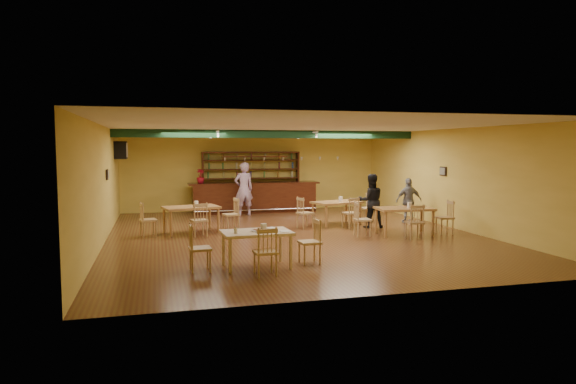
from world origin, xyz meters
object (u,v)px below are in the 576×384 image
object	(u,v)px
patron_bar	(244,189)
patron_right_a	(371,201)
near_table	(257,249)
dining_table_b	(337,213)
dining_table_a	(191,220)
dining_table_d	(404,221)
bar_counter	(254,197)

from	to	relation	value
patron_bar	patron_right_a	bearing A→B (deg)	121.97
near_table	patron_right_a	size ratio (longest dim) A/B	0.85
dining_table_b	near_table	world-z (taller)	near_table
dining_table_a	patron_right_a	xyz separation A→B (m)	(5.35, -0.41, 0.44)
dining_table_d	dining_table_a	bearing A→B (deg)	167.53
bar_counter	dining_table_b	xyz separation A→B (m)	(1.93, -3.72, -0.20)
dining_table_a	patron_right_a	world-z (taller)	patron_right_a
bar_counter	dining_table_d	size ratio (longest dim) A/B	3.21
dining_table_a	dining_table_b	size ratio (longest dim) A/B	1.03
dining_table_d	patron_right_a	xyz separation A→B (m)	(-0.39, 1.40, 0.44)
dining_table_d	dining_table_b	bearing A→B (deg)	123.51
near_table	patron_right_a	xyz separation A→B (m)	(4.35, 4.18, 0.45)
dining_table_a	patron_right_a	size ratio (longest dim) A/B	0.93
dining_table_a	patron_right_a	distance (m)	5.38
bar_counter	near_table	bearing A→B (deg)	-100.52
dining_table_b	patron_bar	distance (m)	3.85
dining_table_b	dining_table_d	world-z (taller)	dining_table_d
dining_table_b	dining_table_a	bearing A→B (deg)	168.42
patron_bar	dining_table_b	bearing A→B (deg)	120.94
dining_table_d	near_table	xyz separation A→B (m)	(-4.74, -2.78, -0.01)
dining_table_d	patron_bar	distance (m)	6.30
bar_counter	near_table	size ratio (longest dim) A/B	3.53
dining_table_a	near_table	size ratio (longest dim) A/B	1.10
dining_table_b	patron_right_a	distance (m)	1.22
bar_counter	dining_table_d	world-z (taller)	bar_counter
bar_counter	patron_bar	size ratio (longest dim) A/B	2.56
dining_table_d	patron_right_a	distance (m)	1.52
dining_table_a	patron_bar	bearing A→B (deg)	44.66
bar_counter	dining_table_d	xyz separation A→B (m)	(3.12, -5.92, -0.18)
dining_table_b	near_table	size ratio (longest dim) A/B	1.07
patron_right_a	bar_counter	bearing A→B (deg)	-50.62
dining_table_a	bar_counter	bearing A→B (deg)	44.49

